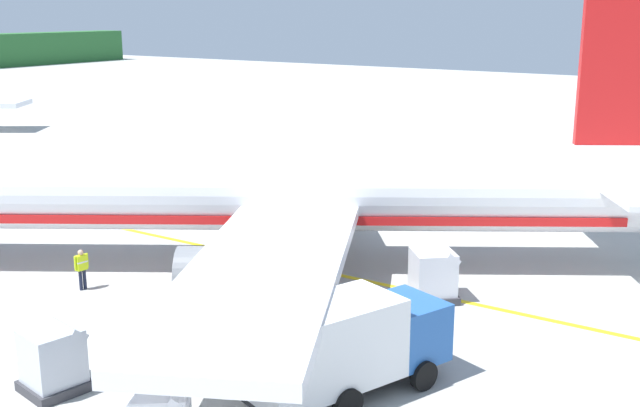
% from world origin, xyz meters
% --- Properties ---
extents(airliner_foreground, '(31.54, 37.11, 11.90)m').
position_xyz_m(airliner_foreground, '(11.80, 21.08, 3.39)').
color(airliner_foreground, white).
rests_on(airliner_foreground, ground).
extents(service_truck_fuel, '(6.70, 4.26, 2.96)m').
position_xyz_m(service_truck_fuel, '(3.70, 11.33, 1.63)').
color(service_truck_fuel, '#2659A5').
rests_on(service_truck_fuel, ground).
extents(cargo_container_mid, '(2.47, 2.47, 2.07)m').
position_xyz_m(cargo_container_mid, '(12.18, 12.51, 0.98)').
color(cargo_container_mid, '#333338').
rests_on(cargo_container_mid, ground).
extents(cargo_container_far, '(1.96, 1.96, 2.03)m').
position_xyz_m(cargo_container_far, '(-0.72, 18.66, 0.96)').
color(cargo_container_far, '#333338').
rests_on(cargo_container_far, ground).
extents(crew_loader_left, '(0.63, 0.29, 1.67)m').
position_xyz_m(crew_loader_left, '(5.46, 24.73, 0.98)').
color(crew_loader_left, '#191E33').
rests_on(crew_loader_left, ground).
extents(apron_guide_line, '(0.30, 60.00, 0.01)m').
position_xyz_m(apron_guide_line, '(12.57, 16.56, 0.01)').
color(apron_guide_line, yellow).
rests_on(apron_guide_line, ground).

